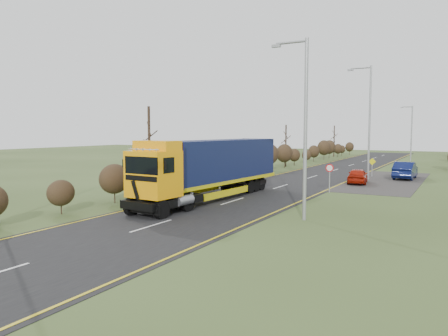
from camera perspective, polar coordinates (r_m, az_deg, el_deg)
name	(u,v)px	position (r m, az deg, el deg)	size (l,w,h in m)	color
ground	(198,212)	(23.80, -3.40, -5.77)	(160.00, 160.00, 0.00)	#31411C
road	(270,190)	(32.57, 6.09, -2.85)	(8.00, 120.00, 0.02)	black
layby	(385,181)	(40.42, 20.25, -1.60)	(6.00, 18.00, 0.02)	#2B2826
lane_markings	(269,190)	(32.29, 5.88, -2.88)	(7.52, 116.00, 0.01)	gold
hedgerow	(187,167)	(33.39, -4.83, 0.13)	(2.24, 102.04, 6.05)	black
lorry	(210,165)	(27.58, -1.85, 0.35)	(3.12, 14.08, 3.89)	black
car_red_hatchback	(358,176)	(37.80, 17.05, -1.00)	(1.51, 3.76, 1.28)	#9A1707
car_blue_sedan	(405,170)	(42.93, 22.59, -0.29)	(1.64, 4.70, 1.55)	#0B133F
streetlight_near	(303,121)	(21.66, 10.34, 6.01)	(1.88, 0.18, 8.83)	#929497
streetlight_mid	(368,117)	(41.22, 18.30, 6.36)	(2.14, 0.20, 10.11)	#929497
streetlight_far	(411,131)	(67.65, 23.23, 4.47)	(1.68, 0.18, 7.84)	#929497
speed_sign	(330,173)	(31.69, 13.62, -0.65)	(0.56, 0.10, 2.04)	#929497
warning_board	(372,165)	(43.78, 18.78, 0.32)	(0.68, 0.11, 1.79)	#929497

